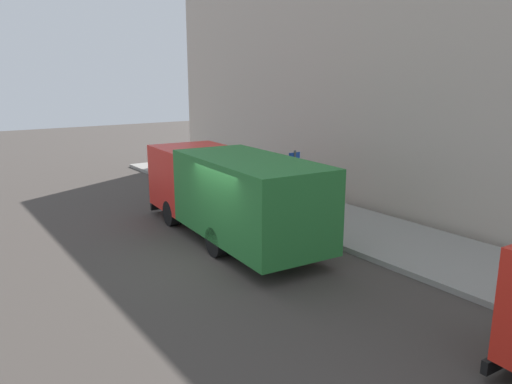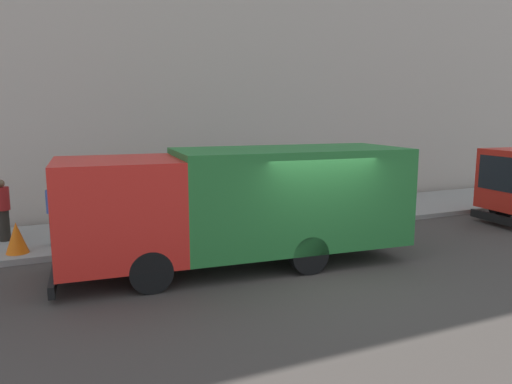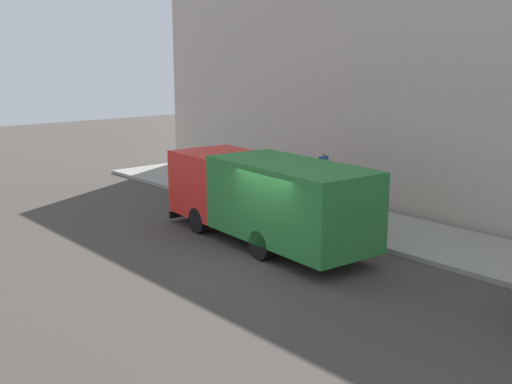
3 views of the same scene
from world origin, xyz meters
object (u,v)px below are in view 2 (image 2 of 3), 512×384
Objects in this scene: pedestrian_standing at (3,209)px; street_sign_post at (211,183)px; pedestrian_walking at (54,212)px; traffic_cone_orange at (17,238)px; large_utility_truck at (240,201)px.

pedestrian_standing is 0.68× the size of street_sign_post.
pedestrian_walking reaches higher than traffic_cone_orange.
street_sign_post is at bearing 1.35° from large_utility_truck.
street_sign_post is at bearing -91.29° from traffic_cone_orange.
traffic_cone_orange is at bearing 65.86° from large_utility_truck.
large_utility_truck is at bearing -118.54° from traffic_cone_orange.
pedestrian_standing is at bearing 14.14° from traffic_cone_orange.
pedestrian_walking is 4.04m from street_sign_post.
large_utility_truck reaches higher than street_sign_post.
pedestrian_walking is at bearing -132.13° from pedestrian_standing.
large_utility_truck is 4.91× the size of pedestrian_walking.
large_utility_truck reaches higher than pedestrian_standing.
large_utility_truck reaches higher than traffic_cone_orange.
pedestrian_standing is 1.50m from traffic_cone_orange.
traffic_cone_orange is at bearing -20.75° from pedestrian_walking.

